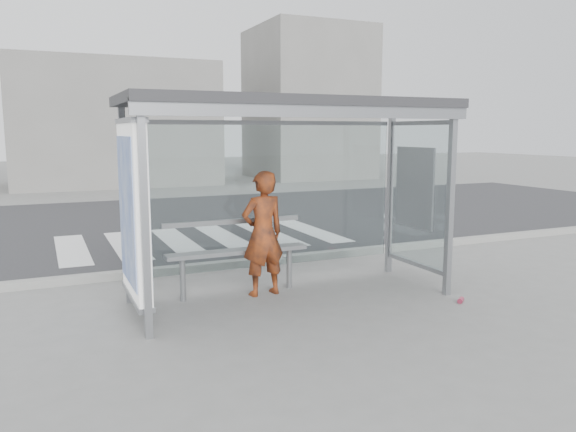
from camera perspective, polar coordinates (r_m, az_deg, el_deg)
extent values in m
plane|color=slate|center=(7.55, 0.36, -8.36)|extent=(80.00, 80.00, 0.00)
cube|color=#2B2B2D|center=(14.08, -11.46, -0.56)|extent=(30.00, 10.00, 0.01)
cube|color=gray|center=(9.29, -4.62, -4.77)|extent=(30.00, 0.18, 0.12)
cube|color=silver|center=(11.31, -21.10, -3.21)|extent=(0.55, 3.00, 0.00)
cube|color=silver|center=(11.39, -16.08, -2.88)|extent=(0.55, 3.00, 0.00)
cube|color=silver|center=(11.57, -11.17, -2.53)|extent=(0.55, 3.00, 0.00)
cube|color=silver|center=(11.82, -6.43, -2.18)|extent=(0.55, 3.00, 0.00)
cube|color=silver|center=(12.15, -1.93, -1.84)|extent=(0.55, 3.00, 0.00)
cube|color=silver|center=(12.56, 2.30, -1.50)|extent=(0.55, 3.00, 0.00)
cube|color=gray|center=(6.04, -14.35, -0.76)|extent=(0.08, 0.08, 2.50)
cube|color=gray|center=(7.76, 16.15, 1.21)|extent=(0.08, 0.08, 2.50)
cube|color=gray|center=(7.41, -16.19, 0.86)|extent=(0.08, 0.08, 2.50)
cube|color=gray|center=(8.87, 10.33, 2.29)|extent=(0.08, 0.08, 2.50)
cube|color=#2D2D30|center=(7.23, 0.38, 11.43)|extent=(4.25, 1.65, 0.12)
cube|color=gray|center=(6.54, 3.17, 10.75)|extent=(4.25, 0.06, 0.18)
cube|color=white|center=(7.92, -1.72, 2.05)|extent=(3.80, 0.02, 2.00)
cube|color=white|center=(6.71, -15.38, 0.56)|extent=(0.15, 1.25, 2.00)
cube|color=#3256B5|center=(6.73, -14.66, 0.60)|extent=(0.01, 1.10, 1.70)
cylinder|color=#E85914|center=(6.95, -15.00, 2.91)|extent=(0.02, 0.32, 0.32)
cube|color=white|center=(8.30, 13.06, 2.13)|extent=(0.03, 1.25, 2.00)
cube|color=beige|center=(8.31, 12.71, 2.84)|extent=(0.03, 0.86, 1.16)
cube|color=slate|center=(24.76, -17.27, 8.91)|extent=(8.00, 5.00, 5.00)
cube|color=slate|center=(27.37, 2.05, 11.31)|extent=(5.00, 5.00, 7.00)
imported|color=#C16512|center=(7.53, -2.57, -1.80)|extent=(0.66, 0.48, 1.69)
cube|color=slate|center=(7.62, -5.13, -3.61)|extent=(1.96, 0.24, 0.05)
cylinder|color=slate|center=(7.49, -10.64, -6.39)|extent=(0.08, 0.08, 0.57)
cylinder|color=slate|center=(7.96, 0.11, -5.35)|extent=(0.08, 0.08, 0.57)
cube|color=slate|center=(7.72, -5.62, -0.57)|extent=(1.96, 0.04, 0.07)
cylinder|color=#C73A5C|center=(7.69, 17.15, -8.17)|extent=(0.14, 0.13, 0.07)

